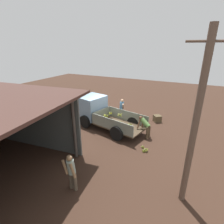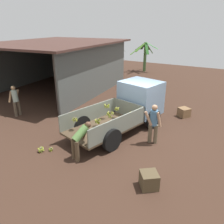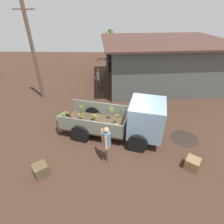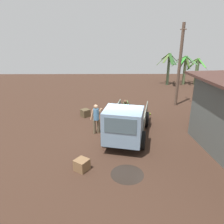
{
  "view_description": "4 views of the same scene",
  "coord_description": "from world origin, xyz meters",
  "views": [
    {
      "loc": [
        -5.11,
        9.89,
        5.26
      ],
      "look_at": [
        -0.89,
        1.19,
        1.56
      ],
      "focal_mm": 28.0,
      "sensor_mm": 36.0,
      "label": 1
    },
    {
      "loc": [
        -7.92,
        -3.89,
        4.45
      ],
      "look_at": [
        -1.25,
        0.14,
        1.3
      ],
      "focal_mm": 35.0,
      "sensor_mm": 36.0,
      "label": 2
    },
    {
      "loc": [
        -0.15,
        -6.54,
        5.59
      ],
      "look_at": [
        -0.34,
        0.97,
        0.93
      ],
      "focal_mm": 28.0,
      "sensor_mm": 36.0,
      "label": 3
    },
    {
      "loc": [
        10.34,
        -0.54,
        5.26
      ],
      "look_at": [
        -0.71,
        -0.44,
        1.14
      ],
      "focal_mm": 35.0,
      "sensor_mm": 36.0,
      "label": 4
    }
  ],
  "objects": [
    {
      "name": "banana_bunch_on_ground_2",
      "position": [
        -3.04,
        1.76,
        0.08
      ],
      "size": [
        0.17,
        0.18,
        0.15
      ],
      "color": "brown",
      "rests_on": "ground"
    },
    {
      "name": "banana_bunch_on_ground_0",
      "position": [
        -3.28,
        2.02,
        0.1
      ],
      "size": [
        0.24,
        0.24,
        0.19
      ],
      "color": "brown",
      "rests_on": "ground"
    },
    {
      "name": "utility_pole",
      "position": [
        -5.29,
        4.41,
        2.96
      ],
      "size": [
        1.22,
        0.21,
        5.81
      ],
      "color": "brown",
      "rests_on": "ground"
    },
    {
      "name": "banana_palm_4",
      "position": [
        -0.84,
        13.64,
        1.76
      ],
      "size": [
        2.51,
        1.83,
        3.37
      ],
      "color": "#5E8442",
      "rests_on": "ground"
    },
    {
      "name": "person_bystander_near_shed",
      "position": [
        -1.44,
        5.8,
        0.88
      ],
      "size": [
        0.66,
        0.38,
        1.59
      ],
      "rotation": [
        0.0,
        0.0,
        1.47
      ],
      "color": "brown",
      "rests_on": "ground"
    },
    {
      "name": "person_foreground_visitor",
      "position": [
        -0.49,
        -1.29,
        0.91
      ],
      "size": [
        0.47,
        0.67,
        1.64
      ],
      "rotation": [
        0.0,
        0.0,
        3.39
      ],
      "color": "brown",
      "rests_on": "ground"
    },
    {
      "name": "cargo_truck",
      "position": [
        0.75,
        0.17,
        1.04
      ],
      "size": [
        5.03,
        2.8,
        1.98
      ],
      "rotation": [
        0.0,
        0.0,
        -0.23
      ],
      "color": "#463626",
      "rests_on": "ground"
    },
    {
      "name": "ground",
      "position": [
        0.0,
        0.0,
        0.0
      ],
      "size": [
        36.0,
        36.0,
        0.0
      ],
      "primitive_type": "plane",
      "color": "#3B261C"
    },
    {
      "name": "mud_patch_0",
      "position": [
        3.21,
        0.12,
        0.0
      ],
      "size": [
        1.31,
        1.31,
        0.01
      ],
      "primitive_type": "cylinder",
      "color": "black",
      "rests_on": "ground"
    },
    {
      "name": "wooden_crate_0",
      "position": [
        -2.97,
        -2.15,
        0.24
      ],
      "size": [
        0.69,
        0.69,
        0.48
      ],
      "primitive_type": "cube",
      "rotation": [
        0.0,
        0.0,
        5.39
      ],
      "color": "brown",
      "rests_on": "ground"
    },
    {
      "name": "wooden_crate_1",
      "position": [
        2.89,
        -1.68,
        0.23
      ],
      "size": [
        0.69,
        0.69,
        0.46
      ],
      "primitive_type": "cube",
      "rotation": [
        0.0,
        0.0,
        5.67
      ],
      "color": "brown",
      "rests_on": "ground"
    },
    {
      "name": "banana_bunch_on_ground_1",
      "position": [
        -3.2,
        2.1,
        0.09
      ],
      "size": [
        0.19,
        0.18,
        0.16
      ],
      "color": "brown",
      "rests_on": "ground"
    },
    {
      "name": "person_worker_loading",
      "position": [
        -2.78,
        0.51,
        0.77
      ],
      "size": [
        0.82,
        0.66,
        1.29
      ],
      "rotation": [
        0.0,
        0.0,
        -0.29
      ],
      "color": "brown",
      "rests_on": "ground"
    },
    {
      "name": "warehouse_shed",
      "position": [
        3.97,
        7.51,
        2.47
      ],
      "size": [
        10.1,
        8.36,
        3.34
      ],
      "rotation": [
        0.0,
        0.0,
        0.11
      ],
      "color": "#515552",
      "rests_on": "ground"
    }
  ]
}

